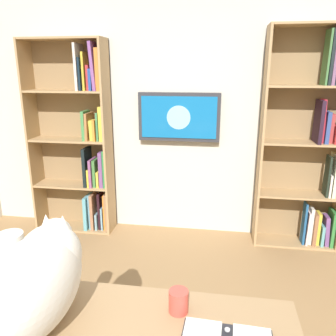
# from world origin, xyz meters

# --- Properties ---
(wall_back) EXTENTS (4.52, 0.06, 2.70)m
(wall_back) POSITION_xyz_m (0.00, -2.23, 1.35)
(wall_back) COLOR beige
(wall_back) RESTS_ON ground
(bookshelf_left) EXTENTS (0.80, 0.28, 2.10)m
(bookshelf_left) POSITION_xyz_m (-1.26, -2.06, 1.05)
(bookshelf_left) COLOR tan
(bookshelf_left) RESTS_ON ground
(bookshelf_right) EXTENTS (0.85, 0.28, 2.01)m
(bookshelf_right) POSITION_xyz_m (1.05, -2.06, 0.97)
(bookshelf_right) COLOR tan
(bookshelf_right) RESTS_ON ground
(wall_mounted_tv) EXTENTS (0.83, 0.07, 0.49)m
(wall_mounted_tv) POSITION_xyz_m (0.03, -2.15, 1.25)
(wall_mounted_tv) COLOR #333338
(cat) EXTENTS (0.29, 0.67, 0.38)m
(cat) POSITION_xyz_m (0.27, 0.22, 0.96)
(cat) COLOR white
(cat) RESTS_ON desk
(paper_towel_roll) EXTENTS (0.11, 0.11, 0.27)m
(paper_towel_roll) POSITION_xyz_m (0.49, 0.06, 0.90)
(paper_towel_roll) COLOR white
(paper_towel_roll) RESTS_ON desk
(coffee_mug) EXTENTS (0.08, 0.08, 0.10)m
(coffee_mug) POSITION_xyz_m (-0.25, 0.10, 0.81)
(coffee_mug) COLOR #D84C3F
(coffee_mug) RESTS_ON desk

